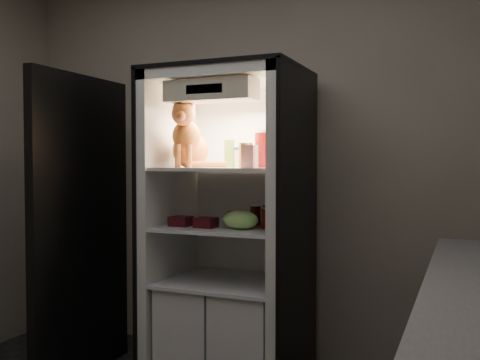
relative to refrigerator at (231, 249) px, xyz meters
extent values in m
plane|color=#BCAF9D|center=(0.00, 0.42, 0.56)|extent=(3.60, 0.00, 3.60)
cube|color=white|center=(0.00, 0.29, 0.13)|extent=(0.85, 0.06, 1.85)
cube|color=white|center=(-0.40, -0.03, 0.13)|extent=(0.06, 0.70, 1.85)
cube|color=white|center=(0.40, -0.03, 0.13)|extent=(0.06, 0.70, 1.85)
cube|color=white|center=(0.00, -0.03, 1.03)|extent=(0.85, 0.70, 0.06)
cube|color=black|center=(-0.44, -0.03, 0.13)|extent=(0.02, 0.72, 1.87)
cube|color=black|center=(0.44, -0.03, 0.13)|extent=(0.02, 0.72, 1.87)
cube|color=black|center=(0.00, -0.03, 1.07)|extent=(0.90, 0.72, 0.02)
cube|color=white|center=(0.00, -0.06, 0.49)|extent=(0.73, 0.62, 0.02)
cube|color=white|center=(0.00, -0.06, 0.14)|extent=(0.73, 0.62, 0.02)
cube|color=white|center=(-0.18, -0.06, -0.44)|extent=(0.34, 0.58, 0.48)
cube|color=white|center=(0.18, -0.06, -0.44)|extent=(0.34, 0.58, 0.48)
cube|color=white|center=(0.00, -0.06, -0.19)|extent=(0.73, 0.62, 0.02)
cube|color=beige|center=(0.00, -0.27, 0.93)|extent=(0.52, 0.18, 0.12)
cube|color=black|center=(0.00, -0.36, 0.93)|extent=(0.22, 0.01, 0.05)
cube|color=black|center=(-0.85, -0.34, 0.13)|extent=(0.08, 0.87, 1.85)
cube|color=white|center=(-0.85, -0.40, -0.24)|extent=(0.07, 0.64, 0.12)
cube|color=white|center=(-0.85, -0.40, 0.26)|extent=(0.07, 0.64, 0.12)
ellipsoid|color=#B34C16|center=(-0.23, -0.09, 0.60)|extent=(0.26, 0.30, 0.22)
ellipsoid|color=#B34C16|center=(-0.21, -0.19, 0.68)|extent=(0.20, 0.19, 0.19)
sphere|color=#C65926|center=(-0.19, -0.25, 0.81)|extent=(0.17, 0.17, 0.14)
sphere|color=#C65926|center=(-0.18, -0.31, 0.79)|extent=(0.07, 0.07, 0.06)
cone|color=#C65926|center=(-0.23, -0.25, 0.87)|extent=(0.07, 0.07, 0.06)
cone|color=#C65926|center=(-0.15, -0.23, 0.87)|extent=(0.07, 0.07, 0.06)
cylinder|color=#B34C16|center=(-0.22, -0.26, 0.57)|extent=(0.04, 0.04, 0.13)
cylinder|color=#B34C16|center=(-0.16, -0.24, 0.57)|extent=(0.04, 0.04, 0.13)
cylinder|color=#B34C16|center=(-0.10, -0.15, 0.52)|extent=(0.21, 0.18, 0.04)
cylinder|color=#268C35|center=(-0.01, 0.00, 0.57)|extent=(0.06, 0.06, 0.15)
cylinder|color=#268C35|center=(-0.01, 0.00, 0.66)|extent=(0.06, 0.06, 0.01)
cylinder|color=white|center=(0.04, 0.04, 0.55)|extent=(0.09, 0.09, 0.10)
cylinder|color=#1954B4|center=(0.04, 0.04, 0.61)|extent=(0.09, 0.09, 0.02)
cylinder|color=maroon|center=(0.12, -0.07, 0.56)|extent=(0.08, 0.08, 0.13)
cylinder|color=#AF9F2E|center=(0.12, -0.07, 0.64)|extent=(0.08, 0.08, 0.01)
cylinder|color=maroon|center=(0.22, 0.00, 0.60)|extent=(0.13, 0.13, 0.20)
cylinder|color=white|center=(0.22, 0.00, 0.71)|extent=(0.13, 0.13, 0.02)
cube|color=silver|center=(0.23, -0.26, 0.56)|extent=(0.07, 0.07, 0.12)
cylinder|color=black|center=(0.15, 0.02, 0.21)|extent=(0.06, 0.06, 0.12)
cylinder|color=#B2B2B2|center=(0.15, 0.02, 0.27)|extent=(0.07, 0.07, 0.00)
cylinder|color=black|center=(0.24, 0.01, 0.21)|extent=(0.07, 0.07, 0.13)
cylinder|color=#B2B2B2|center=(0.24, 0.01, 0.28)|extent=(0.07, 0.07, 0.00)
cylinder|color=black|center=(0.27, -0.10, 0.21)|extent=(0.06, 0.06, 0.12)
cylinder|color=#B2B2B2|center=(0.27, -0.10, 0.27)|extent=(0.07, 0.07, 0.00)
cylinder|color=#532E17|center=(0.01, 0.02, 0.19)|extent=(0.06, 0.06, 0.08)
cylinder|color=#B2B2B2|center=(0.01, 0.02, 0.23)|extent=(0.06, 0.06, 0.01)
ellipsoid|color=#87C35B|center=(0.14, -0.18, 0.20)|extent=(0.21, 0.15, 0.10)
cube|color=#4A0C11|center=(-0.25, -0.18, 0.18)|extent=(0.11, 0.11, 0.06)
cube|color=#4A0C11|center=(-0.08, -0.19, 0.18)|extent=(0.11, 0.11, 0.06)
camera|label=1|loc=(1.32, -2.97, 0.53)|focal=40.00mm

